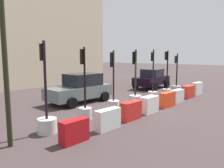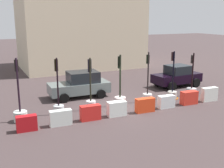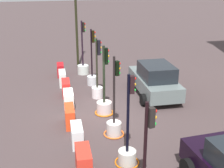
{
  "view_description": "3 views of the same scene",
  "coord_description": "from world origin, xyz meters",
  "px_view_note": "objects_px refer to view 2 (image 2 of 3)",
  "views": [
    {
      "loc": [
        -10.28,
        -6.68,
        2.88
      ],
      "look_at": [
        -1.77,
        0.56,
        1.41
      ],
      "focal_mm": 34.65,
      "sensor_mm": 36.0,
      "label": 1
    },
    {
      "loc": [
        -7.57,
        -14.64,
        5.45
      ],
      "look_at": [
        -0.57,
        0.14,
        1.52
      ],
      "focal_mm": 45.13,
      "sensor_mm": 36.0,
      "label": 2
    },
    {
      "loc": [
        12.4,
        -2.19,
        6.16
      ],
      "look_at": [
        -0.28,
        0.8,
        1.29
      ],
      "focal_mm": 47.99,
      "sensor_mm": 36.0,
      "label": 3
    }
  ],
  "objects_px": {
    "construction_barrier_0": "(27,123)",
    "construction_barrier_6": "(189,98)",
    "traffic_light_0": "(20,111)",
    "traffic_light_3": "(120,98)",
    "construction_barrier_2": "(90,113)",
    "construction_barrier_4": "(145,105)",
    "traffic_light_1": "(58,103)",
    "car_grey_saloon": "(80,85)",
    "construction_barrier_5": "(166,102)",
    "car_black_sedan": "(177,76)",
    "traffic_light_5": "(172,91)",
    "construction_barrier_1": "(61,118)",
    "traffic_light_2": "(91,99)",
    "traffic_light_4": "(147,94)",
    "construction_barrier_3": "(117,109)",
    "construction_barrier_7": "(209,94)",
    "traffic_light_6": "(191,89)"
  },
  "relations": [
    {
      "from": "construction_barrier_0",
      "to": "construction_barrier_6",
      "type": "xyz_separation_m",
      "value": [
        10.04,
        0.03,
        0.03
      ]
    },
    {
      "from": "traffic_light_0",
      "to": "traffic_light_3",
      "type": "xyz_separation_m",
      "value": [
        6.0,
        0.13,
        -0.07
      ]
    },
    {
      "from": "construction_barrier_2",
      "to": "construction_barrier_4",
      "type": "xyz_separation_m",
      "value": [
        3.35,
        -0.14,
        0.0
      ]
    },
    {
      "from": "traffic_light_1",
      "to": "car_grey_saloon",
      "type": "bearing_deg",
      "value": 51.73
    },
    {
      "from": "traffic_light_0",
      "to": "construction_barrier_5",
      "type": "relative_size",
      "value": 3.2
    },
    {
      "from": "traffic_light_0",
      "to": "construction_barrier_0",
      "type": "relative_size",
      "value": 3.4
    },
    {
      "from": "traffic_light_0",
      "to": "construction_barrier_2",
      "type": "bearing_deg",
      "value": -22.13
    },
    {
      "from": "construction_barrier_5",
      "to": "car_black_sedan",
      "type": "bearing_deg",
      "value": 45.86
    },
    {
      "from": "traffic_light_5",
      "to": "construction_barrier_1",
      "type": "xyz_separation_m",
      "value": [
        -8.19,
        -1.56,
        -0.11
      ]
    },
    {
      "from": "traffic_light_2",
      "to": "traffic_light_4",
      "type": "bearing_deg",
      "value": -0.88
    },
    {
      "from": "traffic_light_2",
      "to": "construction_barrier_1",
      "type": "bearing_deg",
      "value": -144.35
    },
    {
      "from": "construction_barrier_1",
      "to": "construction_barrier_5",
      "type": "xyz_separation_m",
      "value": [
        6.59,
        0.04,
        -0.02
      ]
    },
    {
      "from": "traffic_light_2",
      "to": "construction_barrier_3",
      "type": "distance_m",
      "value": 1.87
    },
    {
      "from": "construction_barrier_6",
      "to": "construction_barrier_7",
      "type": "relative_size",
      "value": 0.96
    },
    {
      "from": "construction_barrier_5",
      "to": "construction_barrier_0",
      "type": "bearing_deg",
      "value": -179.78
    },
    {
      "from": "traffic_light_6",
      "to": "traffic_light_5",
      "type": "bearing_deg",
      "value": -179.62
    },
    {
      "from": "construction_barrier_2",
      "to": "construction_barrier_7",
      "type": "xyz_separation_m",
      "value": [
        8.37,
        -0.06,
        0.04
      ]
    },
    {
      "from": "traffic_light_4",
      "to": "construction_barrier_4",
      "type": "bearing_deg",
      "value": -126.19
    },
    {
      "from": "construction_barrier_1",
      "to": "construction_barrier_2",
      "type": "distance_m",
      "value": 1.65
    },
    {
      "from": "traffic_light_6",
      "to": "construction_barrier_0",
      "type": "bearing_deg",
      "value": -172.28
    },
    {
      "from": "traffic_light_4",
      "to": "construction_barrier_3",
      "type": "distance_m",
      "value": 3.36
    },
    {
      "from": "traffic_light_1",
      "to": "construction_barrier_1",
      "type": "relative_size",
      "value": 2.84
    },
    {
      "from": "traffic_light_4",
      "to": "traffic_light_6",
      "type": "relative_size",
      "value": 1.08
    },
    {
      "from": "traffic_light_4",
      "to": "construction_barrier_5",
      "type": "distance_m",
      "value": 1.59
    },
    {
      "from": "traffic_light_1",
      "to": "construction_barrier_5",
      "type": "bearing_deg",
      "value": -14.87
    },
    {
      "from": "construction_barrier_7",
      "to": "car_black_sedan",
      "type": "relative_size",
      "value": 0.29
    },
    {
      "from": "traffic_light_4",
      "to": "construction_barrier_0",
      "type": "relative_size",
      "value": 3.26
    },
    {
      "from": "traffic_light_3",
      "to": "construction_barrier_1",
      "type": "height_order",
      "value": "traffic_light_3"
    },
    {
      "from": "car_grey_saloon",
      "to": "traffic_light_5",
      "type": "bearing_deg",
      "value": -29.04
    },
    {
      "from": "construction_barrier_7",
      "to": "car_grey_saloon",
      "type": "height_order",
      "value": "car_grey_saloon"
    },
    {
      "from": "traffic_light_0",
      "to": "traffic_light_3",
      "type": "relative_size",
      "value": 1.06
    },
    {
      "from": "construction_barrier_6",
      "to": "car_grey_saloon",
      "type": "bearing_deg",
      "value": 141.09
    },
    {
      "from": "traffic_light_6",
      "to": "construction_barrier_4",
      "type": "relative_size",
      "value": 2.59
    },
    {
      "from": "construction_barrier_4",
      "to": "construction_barrier_6",
      "type": "distance_m",
      "value": 3.35
    },
    {
      "from": "construction_barrier_6",
      "to": "traffic_light_2",
      "type": "bearing_deg",
      "value": 165.23
    },
    {
      "from": "construction_barrier_6",
      "to": "construction_barrier_0",
      "type": "bearing_deg",
      "value": -179.84
    },
    {
      "from": "construction_barrier_4",
      "to": "construction_barrier_5",
      "type": "bearing_deg",
      "value": 4.05
    },
    {
      "from": "traffic_light_1",
      "to": "construction_barrier_7",
      "type": "distance_m",
      "value": 9.82
    },
    {
      "from": "traffic_light_0",
      "to": "construction_barrier_7",
      "type": "xyz_separation_m",
      "value": [
        11.8,
        -1.45,
        -0.12
      ]
    },
    {
      "from": "traffic_light_0",
      "to": "construction_barrier_2",
      "type": "relative_size",
      "value": 3.06
    },
    {
      "from": "construction_barrier_1",
      "to": "construction_barrier_4",
      "type": "distance_m",
      "value": 5.0
    },
    {
      "from": "traffic_light_5",
      "to": "construction_barrier_0",
      "type": "distance_m",
      "value": 10.0
    },
    {
      "from": "traffic_light_2",
      "to": "traffic_light_1",
      "type": "bearing_deg",
      "value": 178.25
    },
    {
      "from": "construction_barrier_5",
      "to": "construction_barrier_2",
      "type": "bearing_deg",
      "value": 179.73
    },
    {
      "from": "traffic_light_0",
      "to": "construction_barrier_1",
      "type": "distance_m",
      "value": 2.31
    },
    {
      "from": "traffic_light_0",
      "to": "traffic_light_3",
      "type": "bearing_deg",
      "value": 1.27
    },
    {
      "from": "construction_barrier_5",
      "to": "construction_barrier_6",
      "type": "height_order",
      "value": "construction_barrier_6"
    },
    {
      "from": "traffic_light_3",
      "to": "construction_barrier_0",
      "type": "relative_size",
      "value": 3.2
    },
    {
      "from": "construction_barrier_2",
      "to": "construction_barrier_4",
      "type": "bearing_deg",
      "value": -2.32
    },
    {
      "from": "traffic_light_1",
      "to": "construction_barrier_6",
      "type": "height_order",
      "value": "traffic_light_1"
    }
  ]
}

